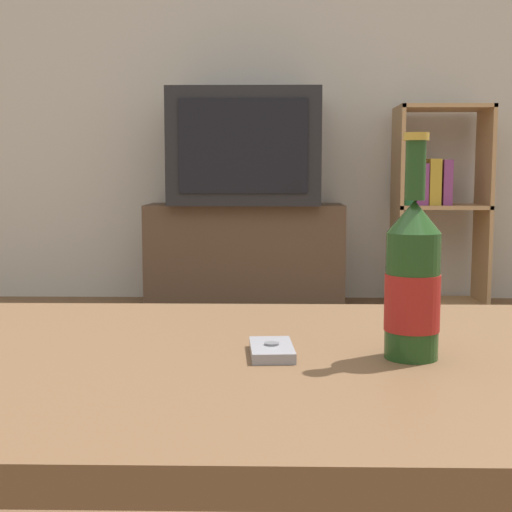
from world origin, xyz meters
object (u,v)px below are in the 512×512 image
Objects in this scene: television at (245,148)px; cell_phone at (272,350)px; beer_bottle at (413,281)px; bookshelf at (436,199)px; tv_stand at (245,255)px.

television reaches higher than cell_phone.
cell_phone is (0.14, -2.77, -0.36)m from television.
beer_bottle is 2.75× the size of cell_phone.
television is at bearing -177.38° from bookshelf.
television reaches higher than bookshelf.
tv_stand is 0.56m from television.
tv_stand is 1.34× the size of television.
beer_bottle is 0.21m from cell_phone.
television is at bearing 88.93° from cell_phone.
bookshelf is 3.53× the size of beer_bottle.
bookshelf is (1.00, 0.04, 0.29)m from tv_stand.
bookshelf is at bearing 69.12° from cell_phone.
bookshelf is 9.72× the size of cell_phone.
tv_stand is 9.53× the size of cell_phone.
cell_phone is at bearing 176.67° from beer_bottle.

